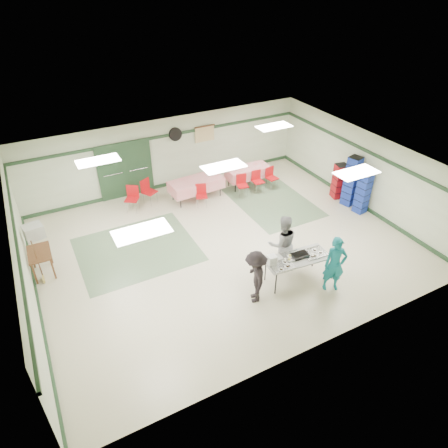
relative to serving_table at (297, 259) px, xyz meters
name	(u,v)px	position (x,y,z in m)	size (l,w,h in m)	color
floor	(224,244)	(-0.99, 2.37, -0.71)	(11.00, 11.00, 0.00)	beige
ceiling	(224,166)	(-0.99, 2.37, 1.99)	(11.00, 11.00, 0.00)	silver
wall_back	(169,153)	(-0.99, 6.87, 0.64)	(11.00, 11.00, 0.00)	beige
wall_front	(322,305)	(-0.99, -2.13, 0.64)	(11.00, 11.00, 0.00)	beige
wall_left	(23,262)	(-6.49, 2.37, 0.64)	(9.00, 9.00, 0.00)	beige
wall_right	(363,169)	(4.51, 2.37, 0.64)	(9.00, 9.00, 0.00)	beige
trim_back	(167,135)	(-0.99, 6.84, 1.34)	(11.00, 0.06, 0.10)	#203B23
baseboard_back	(171,183)	(-0.99, 6.84, -0.65)	(11.00, 0.06, 0.12)	#203B23
trim_left	(16,238)	(-6.46, 2.37, 1.34)	(9.00, 0.06, 0.10)	#203B23
baseboard_left	(38,300)	(-6.46, 2.37, -0.65)	(9.00, 0.06, 0.12)	#203B23
trim_right	(366,151)	(4.48, 2.37, 1.34)	(9.00, 0.06, 0.10)	#203B23
baseboard_right	(356,201)	(4.48, 2.37, -0.65)	(9.00, 0.06, 0.12)	#203B23
green_patch_a	(137,249)	(-3.49, 3.37, -0.71)	(3.50, 3.00, 0.01)	#64805D
green_patch_b	(272,202)	(1.81, 3.87, -0.71)	(2.50, 3.50, 0.01)	#64805D
double_door_left	(113,173)	(-3.19, 6.81, 0.34)	(0.90, 0.06, 2.10)	gray
double_door_right	(138,167)	(-2.24, 6.81, 0.34)	(0.90, 0.06, 2.10)	gray
door_frame	(126,170)	(-2.72, 6.79, 0.34)	(2.00, 0.03, 2.15)	#203B23
wall_fan	(175,134)	(-0.69, 6.81, 1.34)	(0.50, 0.50, 0.10)	black
scroll_banner	(205,134)	(0.51, 6.81, 1.14)	(0.80, 0.02, 0.60)	#D2C083
serving_table	(297,259)	(0.00, 0.00, 0.00)	(1.86, 0.88, 0.76)	#A8A8A3
sheet_tray_right	(314,253)	(0.53, -0.07, 0.06)	(0.64, 0.48, 0.02)	silver
sheet_tray_mid	(293,256)	(-0.07, 0.10, 0.06)	(0.55, 0.42, 0.02)	silver
sheet_tray_left	(282,266)	(-0.56, -0.11, 0.06)	(0.60, 0.45, 0.02)	silver
baking_pan	(300,255)	(0.10, 0.02, 0.09)	(0.46, 0.29, 0.08)	black
foam_box_stack	(272,260)	(-0.75, 0.11, 0.18)	(0.23, 0.21, 0.26)	white
volunteer_teal	(335,264)	(0.66, -0.74, 0.10)	(0.59, 0.39, 1.63)	#127381
volunteer_grey	(282,244)	(-0.08, 0.60, 0.15)	(0.85, 0.66, 1.74)	gray
volunteer_dark	(255,277)	(-1.40, -0.14, 0.05)	(0.98, 0.57, 1.52)	black
dining_table_a	(248,172)	(1.67, 5.43, -0.15)	(1.70, 0.77, 0.77)	red
dining_table_b	(196,184)	(-0.53, 5.43, -0.15)	(2.03, 1.00, 0.77)	red
chair_a	(257,179)	(1.75, 4.86, -0.20)	(0.40, 0.40, 0.84)	red
chair_b	(242,183)	(1.07, 4.86, -0.20)	(0.46, 0.46, 0.84)	red
chair_c	(271,175)	(2.36, 4.86, -0.21)	(0.44, 0.44, 0.83)	red
chair_d	(201,193)	(-0.60, 4.85, -0.20)	(0.49, 0.49, 0.84)	red
chair_loose_a	(147,189)	(-2.24, 5.91, -0.14)	(0.59, 0.59, 0.93)	red
chair_loose_b	(132,196)	(-2.86, 5.70, -0.15)	(0.59, 0.59, 0.92)	red
crate_stack_blue_a	(351,181)	(4.16, 2.47, 0.21)	(0.41, 0.41, 1.85)	navy
crate_stack_red	(339,181)	(4.16, 3.04, -0.05)	(0.41, 0.41, 1.32)	maroon
crate_stack_blue_b	(363,193)	(4.16, 1.86, 0.03)	(0.38, 0.38, 1.49)	navy
printer_table	(40,255)	(-6.14, 3.53, -0.07)	(0.62, 0.94, 0.74)	brown
office_printer	(34,232)	(-6.14, 4.32, 0.23)	(0.51, 0.45, 0.41)	beige
broom	(37,259)	(-6.22, 3.25, 0.00)	(0.03, 0.03, 1.38)	brown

